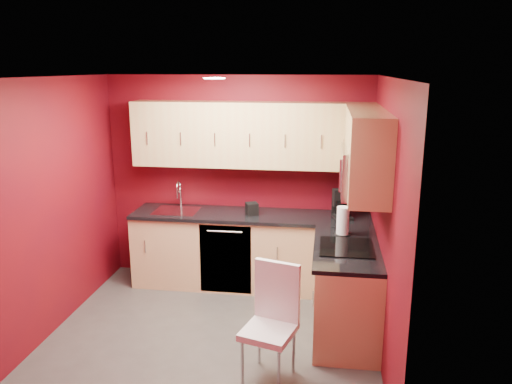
% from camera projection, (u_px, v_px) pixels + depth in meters
% --- Properties ---
extents(floor, '(3.20, 3.20, 0.00)m').
position_uv_depth(floor, '(213.00, 334.00, 4.97)').
color(floor, '#464441').
rests_on(floor, ground).
extents(ceiling, '(3.20, 3.20, 0.00)m').
position_uv_depth(ceiling, '(207.00, 77.00, 4.36)').
color(ceiling, white).
rests_on(ceiling, wall_back).
extents(wall_back, '(3.20, 0.00, 3.20)m').
position_uv_depth(wall_back, '(238.00, 179.00, 6.10)').
color(wall_back, '#60090E').
rests_on(wall_back, floor).
extents(wall_front, '(3.20, 0.00, 3.20)m').
position_uv_depth(wall_front, '(156.00, 280.00, 3.22)').
color(wall_front, '#60090E').
rests_on(wall_front, floor).
extents(wall_left, '(0.00, 3.00, 3.00)m').
position_uv_depth(wall_left, '(50.00, 207.00, 4.88)').
color(wall_left, '#60090E').
rests_on(wall_left, floor).
extents(wall_right, '(0.00, 3.00, 3.00)m').
position_uv_depth(wall_right, '(385.00, 221.00, 4.44)').
color(wall_right, '#60090E').
rests_on(wall_right, floor).
extents(base_cabinets_back, '(2.80, 0.60, 0.87)m').
position_uv_depth(base_cabinets_back, '(251.00, 251.00, 5.98)').
color(base_cabinets_back, tan).
rests_on(base_cabinets_back, floor).
extents(base_cabinets_right, '(0.60, 1.30, 0.87)m').
position_uv_depth(base_cabinets_right, '(346.00, 291.00, 4.92)').
color(base_cabinets_right, tan).
rests_on(base_cabinets_right, floor).
extents(countertop_back, '(2.80, 0.63, 0.04)m').
position_uv_depth(countertop_back, '(250.00, 216.00, 5.86)').
color(countertop_back, black).
rests_on(countertop_back, base_cabinets_back).
extents(countertop_right, '(0.63, 1.27, 0.04)m').
position_uv_depth(countertop_right, '(347.00, 248.00, 4.80)').
color(countertop_right, black).
rests_on(countertop_right, base_cabinets_right).
extents(upper_cabinets_back, '(2.80, 0.35, 0.75)m').
position_uv_depth(upper_cabinets_back, '(252.00, 135.00, 5.76)').
color(upper_cabinets_back, tan).
rests_on(upper_cabinets_back, wall_back).
extents(upper_cabinets_right, '(0.35, 1.55, 0.75)m').
position_uv_depth(upper_cabinets_right, '(366.00, 143.00, 4.73)').
color(upper_cabinets_right, tan).
rests_on(upper_cabinets_right, wall_right).
extents(microwave, '(0.42, 0.76, 0.42)m').
position_uv_depth(microwave, '(363.00, 171.00, 4.56)').
color(microwave, silver).
rests_on(microwave, upper_cabinets_right).
extents(cooktop, '(0.50, 0.55, 0.01)m').
position_uv_depth(cooktop, '(346.00, 247.00, 4.76)').
color(cooktop, black).
rests_on(cooktop, countertop_right).
extents(sink, '(0.52, 0.42, 0.35)m').
position_uv_depth(sink, '(177.00, 208.00, 5.99)').
color(sink, silver).
rests_on(sink, countertop_back).
extents(dishwasher_front, '(0.60, 0.02, 0.82)m').
position_uv_depth(dishwasher_front, '(225.00, 259.00, 5.74)').
color(dishwasher_front, black).
rests_on(dishwasher_front, base_cabinets_back).
extents(downlight, '(0.20, 0.20, 0.01)m').
position_uv_depth(downlight, '(214.00, 78.00, 4.65)').
color(downlight, white).
rests_on(downlight, ceiling).
extents(coffee_maker, '(0.26, 0.31, 0.33)m').
position_uv_depth(coffee_maker, '(343.00, 204.00, 5.65)').
color(coffee_maker, black).
rests_on(coffee_maker, countertop_back).
extents(napkin_holder, '(0.17, 0.17, 0.14)m').
position_uv_depth(napkin_holder, '(252.00, 209.00, 5.81)').
color(napkin_holder, black).
rests_on(napkin_holder, countertop_back).
extents(paper_towel, '(0.19, 0.19, 0.30)m').
position_uv_depth(paper_towel, '(343.00, 221.00, 5.10)').
color(paper_towel, white).
rests_on(paper_towel, countertop_right).
extents(dining_chair, '(0.51, 0.52, 1.00)m').
position_uv_depth(dining_chair, '(269.00, 325.00, 4.15)').
color(dining_chair, white).
rests_on(dining_chair, floor).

